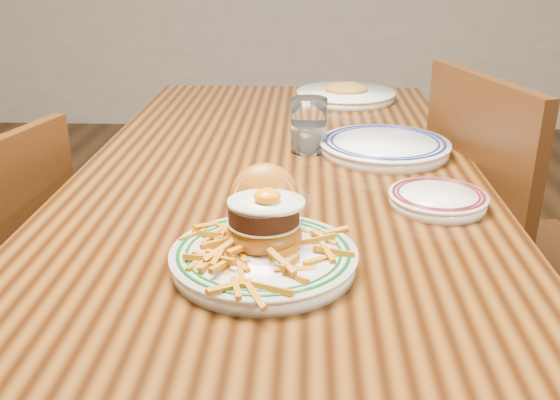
{
  "coord_description": "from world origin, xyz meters",
  "views": [
    {
      "loc": [
        0.06,
        -1.29,
        1.19
      ],
      "look_at": [
        0.02,
        -0.45,
        0.85
      ],
      "focal_mm": 40.0,
      "sensor_mm": 36.0,
      "label": 1
    }
  ],
  "objects_px": {
    "chair_right": "(511,253)",
    "main_plate": "(264,241)",
    "table": "(280,201)",
    "side_plate": "(438,198)"
  },
  "relations": [
    {
      "from": "main_plate",
      "to": "side_plate",
      "type": "xyz_separation_m",
      "value": [
        0.3,
        0.23,
        -0.02
      ]
    },
    {
      "from": "table",
      "to": "chair_right",
      "type": "xyz_separation_m",
      "value": [
        0.56,
        0.08,
        -0.16
      ]
    },
    {
      "from": "chair_right",
      "to": "main_plate",
      "type": "bearing_deg",
      "value": 27.43
    },
    {
      "from": "main_plate",
      "to": "side_plate",
      "type": "relative_size",
      "value": 1.55
    },
    {
      "from": "chair_right",
      "to": "side_plate",
      "type": "distance_m",
      "value": 0.48
    },
    {
      "from": "side_plate",
      "to": "main_plate",
      "type": "bearing_deg",
      "value": -128.65
    },
    {
      "from": "table",
      "to": "side_plate",
      "type": "xyz_separation_m",
      "value": [
        0.3,
        -0.22,
        0.1
      ]
    },
    {
      "from": "table",
      "to": "main_plate",
      "type": "relative_size",
      "value": 5.59
    },
    {
      "from": "table",
      "to": "chair_right",
      "type": "bearing_deg",
      "value": 8.52
    },
    {
      "from": "table",
      "to": "chair_right",
      "type": "height_order",
      "value": "chair_right"
    }
  ]
}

